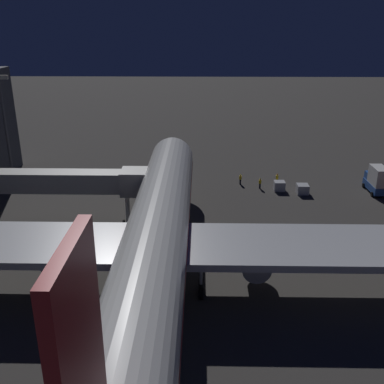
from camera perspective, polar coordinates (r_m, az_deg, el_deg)
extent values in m
plane|color=#383533|center=(54.52, -3.30, -5.78)|extent=(320.00, 320.00, 0.00)
cylinder|color=silver|center=(41.61, -4.64, -5.88)|extent=(5.88, 51.64, 5.88)
sphere|color=silver|center=(65.58, -2.49, 4.42)|extent=(5.76, 5.76, 5.76)
cube|color=maroon|center=(41.81, -4.62, -6.42)|extent=(5.94, 49.57, 0.50)
cube|color=black|center=(63.60, -2.60, 4.85)|extent=(3.24, 1.40, 0.90)
cube|color=#B7BABF|center=(42.65, -4.51, -6.72)|extent=(52.82, 8.39, 0.70)
cube|color=maroon|center=(16.94, -14.01, -20.99)|extent=(0.50, 4.80, 9.45)
cylinder|color=#B7BABF|center=(44.56, 7.93, -8.33)|extent=(2.78, 4.73, 2.78)
cylinder|color=black|center=(46.62, 7.61, -6.90)|extent=(2.36, 0.15, 2.36)
cylinder|color=#B7BABF|center=(46.24, -16.11, -7.86)|extent=(2.78, 4.73, 2.78)
cylinder|color=black|center=(48.23, -15.33, -6.51)|extent=(2.36, 0.15, 2.36)
cylinder|color=#B7BABF|center=(63.39, -2.63, 0.50)|extent=(0.28, 0.28, 2.26)
cylinder|color=black|center=(64.02, -2.61, -0.95)|extent=(0.45, 1.20, 1.20)
cylinder|color=#B7BABF|center=(42.80, 1.15, -10.31)|extent=(0.28, 0.28, 2.26)
cylinder|color=black|center=(44.27, 1.14, -11.78)|extent=(0.45, 1.20, 1.20)
cylinder|color=black|center=(43.18, 1.13, -12.72)|extent=(0.45, 1.20, 1.20)
cylinder|color=#B7BABF|center=(43.59, -10.14, -10.04)|extent=(0.28, 0.28, 2.26)
cylinder|color=black|center=(45.03, -9.84, -11.50)|extent=(0.45, 1.20, 1.20)
cylinder|color=black|center=(43.97, -10.15, -12.41)|extent=(0.45, 1.20, 1.20)
cube|color=#9E9E99|center=(58.04, -16.25, 1.32)|extent=(18.19, 2.60, 2.50)
cube|color=#9E9E99|center=(56.01, -7.33, 1.30)|extent=(3.20, 3.40, 3.00)
cube|color=black|center=(55.83, -5.91, 1.29)|extent=(0.70, 3.20, 2.70)
cylinder|color=#B7BABF|center=(57.45, -8.16, -2.01)|extent=(0.56, 0.56, 4.56)
cylinder|color=black|center=(58.16, -7.47, -3.81)|extent=(0.25, 0.60, 0.60)
cylinder|color=black|center=(58.35, -8.64, -3.79)|extent=(0.25, 0.60, 0.60)
cylinder|color=#59595E|center=(74.55, -22.45, 6.80)|extent=(0.40, 0.40, 16.41)
cube|color=#F9EFC6|center=(72.79, -22.72, 13.27)|extent=(1.10, 0.50, 0.60)
cube|color=#234C9E|center=(73.52, 22.21, 0.67)|extent=(2.00, 5.42, 1.10)
cube|color=silver|center=(72.33, 22.59, 1.88)|extent=(1.90, 3.79, 2.68)
cube|color=#234C9E|center=(74.85, 21.84, 1.97)|extent=(1.80, 1.60, 1.10)
cylinder|color=black|center=(75.74, 22.42, 0.77)|extent=(0.24, 0.70, 0.70)
cylinder|color=black|center=(74.99, 20.91, 0.79)|extent=(0.24, 0.70, 0.70)
cylinder|color=black|center=(71.67, 21.87, -0.27)|extent=(0.24, 0.70, 0.70)
cube|color=#B7BABF|center=(70.06, 11.00, 0.76)|extent=(1.63, 1.56, 1.44)
cube|color=#B7BABF|center=(69.56, 13.83, 0.37)|extent=(1.70, 1.81, 1.41)
cylinder|color=black|center=(71.89, 6.14, 1.31)|extent=(0.28, 0.28, 0.80)
cylinder|color=yellow|center=(71.66, 6.16, 1.83)|extent=(0.40, 0.40, 0.58)
sphere|color=tan|center=(71.53, 6.17, 2.14)|extent=(0.24, 0.24, 0.24)
sphere|color=yellow|center=(71.51, 6.17, 2.17)|extent=(0.23, 0.23, 0.23)
cylinder|color=black|center=(72.73, 10.70, 1.30)|extent=(0.28, 0.28, 0.83)
cylinder|color=yellow|center=(72.48, 10.74, 1.85)|extent=(0.40, 0.40, 0.65)
sphere|color=tan|center=(72.34, 10.76, 2.19)|extent=(0.24, 0.24, 0.24)
sphere|color=orange|center=(72.32, 10.76, 2.22)|extent=(0.23, 0.23, 0.23)
cylinder|color=black|center=(70.46, 8.60, 0.77)|extent=(0.28, 0.28, 0.82)
cylinder|color=yellow|center=(70.23, 8.63, 1.30)|extent=(0.40, 0.40, 0.56)
sphere|color=tan|center=(70.09, 8.65, 1.61)|extent=(0.24, 0.24, 0.24)
sphere|color=yellow|center=(70.08, 8.65, 1.65)|extent=(0.23, 0.23, 0.23)
cone|color=orange|center=(69.15, -0.50, 0.50)|extent=(0.36, 0.36, 0.55)
cone|color=orange|center=(69.41, -4.13, 0.53)|extent=(0.36, 0.36, 0.55)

